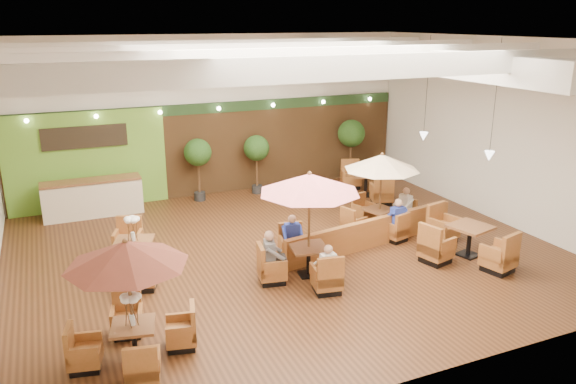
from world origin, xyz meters
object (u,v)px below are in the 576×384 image
diner_2 (272,252)px  topiary_0 (198,155)px  service_counter (93,198)px  diner_0 (327,263)px  table_5 (366,185)px  diner_4 (404,203)px  table_3 (134,252)px  table_1 (307,202)px  table_2 (381,178)px  diner_3 (397,215)px  diner_1 (292,233)px  table_4 (460,243)px  table_0 (129,278)px  topiary_1 (256,150)px  booth_divider (373,233)px  topiary_2 (351,136)px

diner_2 → topiary_0: bearing=-166.9°
service_counter → diner_0: 8.75m
table_5 → diner_2: (-5.59, -5.00, 0.38)m
diner_0 → diner_4: bearing=38.1°
service_counter → topiary_0: (3.49, 0.20, 1.02)m
table_3 → diner_2: size_ratio=3.43×
table_1 → diner_4: size_ratio=3.48×
table_2 → diner_3: size_ratio=3.04×
diner_0 → diner_1: (0.00, 1.91, 0.02)m
table_4 → diner_2: diner_2 is taller
table_0 → service_counter: bearing=102.1°
table_2 → diner_4: (0.86, 0.00, -0.89)m
table_0 → diner_3: bearing=33.3°
diner_3 → diner_0: bearing=-153.4°
table_1 → table_2: size_ratio=1.10×
table_1 → table_4: bearing=1.6°
service_counter → table_2: 8.98m
table_4 → topiary_1: bearing=96.3°
service_counter → table_5: 9.13m
service_counter → table_5: size_ratio=1.03×
service_counter → diner_4: bearing=-29.6°
table_5 → diner_0: (-4.63, -5.96, 0.33)m
booth_divider → table_5: bearing=51.4°
booth_divider → diner_4: (1.65, 0.93, 0.35)m
booth_divider → topiary_2: 6.61m
table_4 → diner_0: (-4.06, -0.33, 0.33)m
diner_4 → diner_2: bearing=101.2°
table_3 → diner_4: (7.87, -0.06, 0.24)m
table_2 → diner_4: bearing=-14.8°
table_1 → service_counter: bearing=133.1°
service_counter → topiary_0: size_ratio=1.39×
booth_divider → topiary_1: topiary_1 is taller
service_counter → topiary_2: topiary_2 is taller
topiary_0 → topiary_2: (5.91, 0.00, 0.17)m
topiary_2 → diner_0: size_ratio=3.34×
booth_divider → table_2: bearing=39.9°
diner_0 → diner_4: (4.05, 2.83, 0.02)m
service_counter → topiary_2: (9.40, 0.20, 1.19)m
topiary_1 → diner_0: (-1.24, -7.80, -0.84)m
table_3 → table_5: (8.44, 3.07, -0.11)m
diner_0 → booth_divider: bearing=41.4°
table_0 → diner_4: table_0 is taller
diner_1 → table_2: bearing=-152.1°
table_0 → topiary_2: (9.48, 8.70, 0.16)m
topiary_1 → diner_1: size_ratio=2.75×
table_3 → diner_4: 7.87m
topiary_0 → table_1: bearing=-83.3°
topiary_2 → diner_4: (-1.00, -4.97, -1.03)m
table_2 → diner_1: table_2 is taller
table_4 → table_5: table_4 is taller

